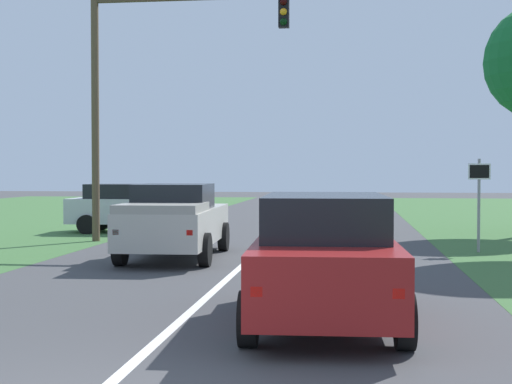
% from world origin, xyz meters
% --- Properties ---
extents(ground_plane, '(120.00, 120.00, 0.00)m').
position_xyz_m(ground_plane, '(0.00, 9.14, 0.00)').
color(ground_plane, '#424244').
extents(red_suv_near, '(2.37, 4.82, 1.89)m').
position_xyz_m(red_suv_near, '(2.15, 4.71, 1.00)').
color(red_suv_near, maroon).
rests_on(red_suv_near, ground_plane).
extents(pickup_truck_lead, '(2.44, 5.51, 1.91)m').
position_xyz_m(pickup_truck_lead, '(-1.91, 12.21, 0.98)').
color(pickup_truck_lead, '#B7B2A8').
rests_on(pickup_truck_lead, ground_plane).
extents(traffic_light, '(6.78, 0.40, 8.22)m').
position_xyz_m(traffic_light, '(-3.84, 16.35, 5.34)').
color(traffic_light, brown).
rests_on(traffic_light, ground_plane).
extents(keep_moving_sign, '(0.60, 0.09, 2.57)m').
position_xyz_m(keep_moving_sign, '(6.05, 14.63, 1.64)').
color(keep_moving_sign, gray).
rests_on(keep_moving_sign, ground_plane).
extents(crossing_suv_far, '(4.51, 2.13, 1.76)m').
position_xyz_m(crossing_suv_far, '(-5.40, 19.75, 0.93)').
color(crossing_suv_far, silver).
rests_on(crossing_suv_far, ground_plane).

